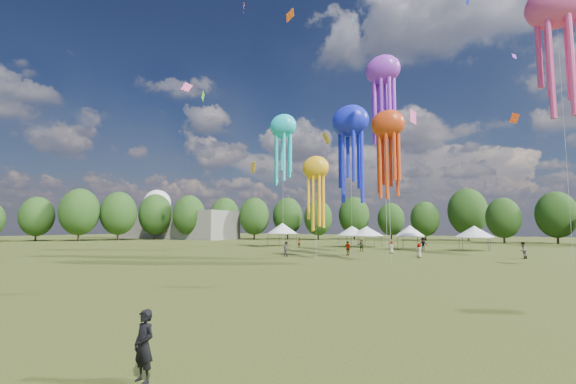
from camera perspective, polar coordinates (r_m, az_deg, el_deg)
The scene contains 10 objects.
ground at distance 18.28m, azimuth -36.58°, elevation -15.75°, with size 300.00×300.00×0.00m, color #384416.
observer_main at distance 10.25m, azimuth -20.97°, elevation -20.87°, with size 0.61×0.40×1.67m, color black.
spectator_near at distance 46.15m, azimuth -0.29°, elevation -8.65°, with size 0.86×0.67×1.78m, color gray.
spectators_far at distance 54.49m, azimuth 17.13°, elevation -7.89°, with size 33.80×16.21×1.91m.
festival_tents at distance 66.52m, azimuth 11.81°, elevation -5.70°, with size 37.54×10.22×4.28m.
show_kites at distance 47.99m, azimuth 16.92°, elevation 12.93°, with size 40.37×15.65×28.82m.
small_kites at distance 57.53m, azimuth 12.17°, elevation 21.52°, with size 74.84×55.30×44.47m.
treeline at distance 72.35m, azimuth 15.34°, elevation -2.74°, with size 201.57×95.24×13.43m.
hangar at distance 118.56m, azimuth -16.64°, elevation -4.83°, with size 40.00×12.00×8.00m, color gray.
radome at distance 134.79m, azimuth -19.20°, elevation -2.23°, with size 9.00×9.00×16.00m.
Camera 1 is at (16.56, -6.83, 3.66)m, focal length 23.51 mm.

